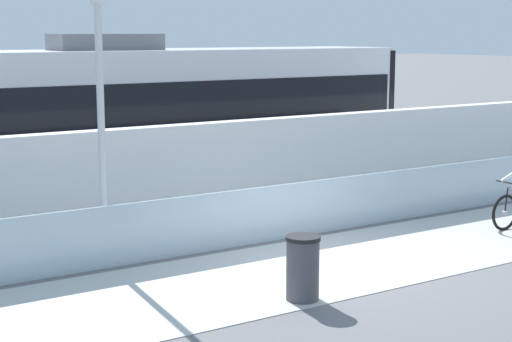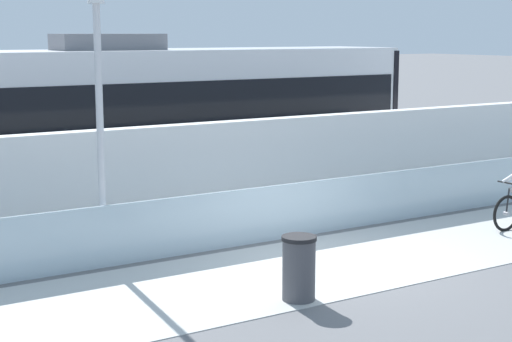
% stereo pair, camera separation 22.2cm
% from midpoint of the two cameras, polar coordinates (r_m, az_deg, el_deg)
% --- Properties ---
extents(ground_plane, '(200.00, 200.00, 0.00)m').
position_cam_midpoint_polar(ground_plane, '(13.90, 5.78, -6.45)').
color(ground_plane, slate).
extents(bike_path_deck, '(32.00, 3.20, 0.01)m').
position_cam_midpoint_polar(bike_path_deck, '(13.90, 5.78, -6.43)').
color(bike_path_deck, beige).
rests_on(bike_path_deck, ground).
extents(glass_parapet, '(32.00, 0.05, 1.04)m').
position_cam_midpoint_polar(glass_parapet, '(15.23, 1.52, -2.96)').
color(glass_parapet, silver).
rests_on(glass_parapet, ground).
extents(concrete_barrier_wall, '(32.00, 0.36, 2.07)m').
position_cam_midpoint_polar(concrete_barrier_wall, '(16.62, -1.92, -0.09)').
color(concrete_barrier_wall, white).
rests_on(concrete_barrier_wall, ground).
extents(tram_rail_near, '(32.00, 0.08, 0.01)m').
position_cam_midpoint_polar(tram_rail_near, '(18.96, -5.70, -2.09)').
color(tram_rail_near, '#595654').
rests_on(tram_rail_near, ground).
extents(tram_rail_far, '(32.00, 0.08, 0.01)m').
position_cam_midpoint_polar(tram_rail_far, '(20.23, -7.53, -1.38)').
color(tram_rail_far, '#595654').
rests_on(tram_rail_far, ground).
extents(lamp_post_antenna, '(0.28, 0.28, 5.20)m').
position_cam_midpoint_polar(lamp_post_antenna, '(13.64, -10.48, 7.17)').
color(lamp_post_antenna, gray).
rests_on(lamp_post_antenna, ground).
extents(trash_bin, '(0.51, 0.51, 0.96)m').
position_cam_midpoint_polar(trash_bin, '(11.90, 3.54, -6.77)').
color(trash_bin, '#47474C').
rests_on(trash_bin, ground).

